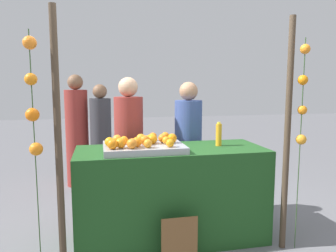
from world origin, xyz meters
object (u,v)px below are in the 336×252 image
stall_counter (171,194)px  juice_bottle (219,135)px  orange_0 (172,138)px  vendor_left (129,154)px  orange_1 (124,140)px  vendor_right (188,154)px  chalkboard_sign (179,242)px

stall_counter → juice_bottle: size_ratio=7.55×
orange_0 → vendor_left: size_ratio=0.06×
stall_counter → orange_1: 0.72m
stall_counter → orange_1: orange_1 is taller
vendor_left → vendor_right: 0.68m
orange_1 → chalkboard_sign: orange_1 is taller
chalkboard_sign → vendor_right: bearing=70.8°
chalkboard_sign → vendor_right: 1.22m
stall_counter → vendor_right: 0.69m
chalkboard_sign → vendor_right: size_ratio=0.28×
juice_bottle → vendor_left: size_ratio=0.15×
chalkboard_sign → vendor_right: (0.36, 1.04, 0.52)m
orange_0 → vendor_right: size_ratio=0.06×
juice_bottle → chalkboard_sign: size_ratio=0.55×
orange_1 → vendor_left: (0.10, 0.60, -0.26)m
orange_0 → juice_bottle: (0.50, 0.07, 0.01)m
vendor_right → juice_bottle: bearing=-71.5°
vendor_left → chalkboard_sign: bearing=-73.7°
vendor_right → vendor_left: bearing=176.0°
stall_counter → orange_0: orange_0 is taller
chalkboard_sign → vendor_right: vendor_right is taller
juice_bottle → vendor_right: vendor_right is taller
vendor_left → stall_counter: bearing=-59.3°
vendor_right → orange_0: bearing=-118.9°
orange_1 → juice_bottle: (0.95, 0.04, 0.02)m
chalkboard_sign → juice_bottle: bearing=44.3°
stall_counter → orange_0: size_ratio=20.06×
juice_bottle → chalkboard_sign: 1.11m
orange_1 → vendor_left: size_ratio=0.05×
juice_bottle → vendor_left: 1.06m
stall_counter → orange_1: (-0.45, -0.00, 0.56)m
orange_1 → chalkboard_sign: 1.03m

